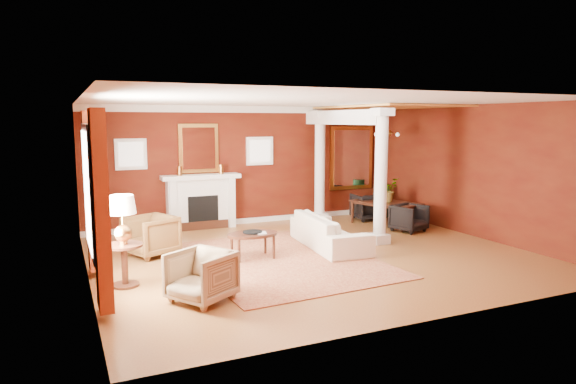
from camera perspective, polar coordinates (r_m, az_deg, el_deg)
name	(u,v)px	position (r m, az deg, el deg)	size (l,w,h in m)	color
ground	(313,255)	(9.87, 2.84, -7.03)	(8.00, 8.00, 0.00)	brown
room_shell	(314,149)	(9.55, 2.92, 4.76)	(8.04, 7.04, 2.92)	#561D0C
fireplace	(201,201)	(12.34, -9.61, -1.05)	(1.85, 0.42, 1.29)	white
overmantel_mirror	(199,148)	(12.34, -9.90, 4.81)	(0.95, 0.07, 1.15)	gold
flank_window_left	(131,154)	(12.07, -17.07, 4.04)	(0.70, 0.07, 0.70)	white
flank_window_right	(260,151)	(12.83, -3.16, 4.58)	(0.70, 0.07, 0.70)	white
left_window	(94,198)	(7.98, -20.71, -0.65)	(0.21, 2.55, 2.60)	white
column_front	(381,176)	(10.72, 10.28, 1.82)	(0.36, 0.36, 2.80)	white
column_back	(320,165)	(13.03, 3.56, 2.98)	(0.36, 0.36, 2.80)	white
header_beam	(342,117)	(12.02, 6.07, 8.24)	(0.30, 3.20, 0.32)	white
amber_ceiling	(388,107)	(12.52, 11.05, 9.26)	(2.30, 3.40, 0.04)	gold
dining_mirror	(351,158)	(14.00, 7.06, 3.78)	(1.30, 0.07, 1.70)	gold
chandelier	(388,133)	(12.59, 11.03, 6.42)	(0.60, 0.62, 0.75)	#A36D33
crown_trim	(250,109)	(12.72, -4.25, 9.14)	(8.00, 0.08, 0.16)	white
base_trim	(251,220)	(12.95, -4.13, -3.16)	(8.00, 0.08, 0.12)	white
rug	(280,260)	(9.53, -0.94, -7.51)	(3.15, 4.20, 0.02)	maroon
sofa	(329,226)	(10.39, 4.62, -3.77)	(2.27, 0.66, 0.89)	#F2E7CB
armchair_leopard	(150,234)	(10.07, -15.03, -4.51)	(0.82, 0.77, 0.84)	black
armchair_stripe	(201,274)	(7.43, -9.62, -8.96)	(0.78, 0.73, 0.80)	tan
coffee_table	(253,235)	(9.53, -3.96, -4.84)	(0.96, 0.96, 0.49)	black
coffee_book	(257,227)	(9.45, -3.46, -3.95)	(0.17, 0.02, 0.23)	black
side_table	(123,226)	(8.23, -17.87, -3.61)	(0.57, 0.57, 1.43)	black
dining_table	(386,207)	(12.82, 10.89, -1.59)	(1.64, 0.58, 0.91)	black
dining_chair_near	(409,217)	(12.18, 13.31, -2.69)	(0.67, 0.63, 0.69)	black
dining_chair_far	(368,205)	(13.43, 8.88, -1.48)	(0.73, 0.68, 0.75)	black
green_urn	(382,204)	(13.93, 10.45, -1.29)	(0.37, 0.37, 0.89)	#164523
potted_plant	(388,179)	(12.74, 11.03, 1.46)	(0.53, 0.59, 0.46)	#26591E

